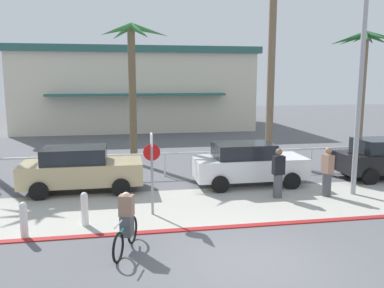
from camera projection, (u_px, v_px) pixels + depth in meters
name	position (u px, v px, depth m)	size (l,w,h in m)	color
ground_plane	(185.00, 168.00, 18.94)	(80.00, 80.00, 0.00)	#5B5B60
sidewalk_strip	(212.00, 205.00, 13.30)	(44.00, 4.00, 0.02)	#ADAAA0
curb_paint	(228.00, 227.00, 11.36)	(44.00, 0.24, 0.03)	maroon
building_backdrop	(135.00, 88.00, 35.30)	(19.30, 12.84, 6.60)	beige
rail_fence	(190.00, 156.00, 17.34)	(20.49, 0.08, 1.04)	white
stop_sign_bike_lane	(152.00, 162.00, 12.14)	(0.52, 0.56, 2.56)	gray
bollard_0	(85.00, 209.00, 11.41)	(0.20, 0.20, 1.00)	white
bollard_1	(24.00, 219.00, 10.53)	(0.20, 0.20, 1.00)	white
streetlight_curb	(365.00, 76.00, 13.66)	(0.24, 2.54, 7.50)	#9EA0A5
palm_tree_1	(132.00, 61.00, 19.11)	(3.28, 3.33, 6.81)	brown
palm_tree_2	(273.00, 25.00, 18.91)	(3.45, 2.82, 9.36)	#756047
palm_tree_3	(364.00, 59.00, 21.62)	(3.23, 3.48, 6.73)	#756047
car_tan_1	(81.00, 169.00, 14.84)	(4.40, 2.02, 1.69)	tan
car_white_2	(248.00, 164.00, 15.73)	(4.40, 2.02, 1.69)	white
cyclist_teal_0	(126.00, 223.00, 9.77)	(0.65, 1.74, 1.50)	black
pedestrian_0	(278.00, 175.00, 14.03)	(0.42, 0.34, 1.79)	#4C4C51
pedestrian_1	(327.00, 174.00, 14.21)	(0.36, 0.43, 1.80)	#4C4C51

